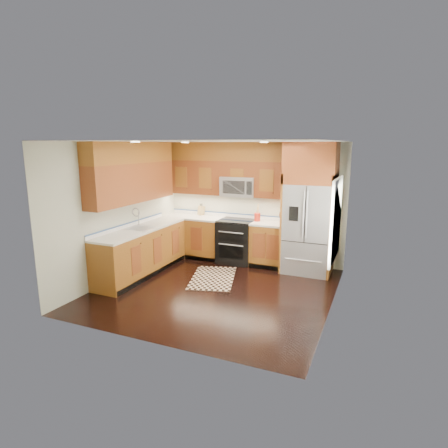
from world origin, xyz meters
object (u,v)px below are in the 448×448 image
at_px(rug, 213,278).
at_px(utensil_crock, 257,215).
at_px(range, 236,241).
at_px(knife_block, 201,210).
at_px(refrigerator, 309,209).

distance_m(rug, utensil_crock, 1.70).
xyz_separation_m(range, rug, (-0.04, -1.15, -0.46)).
distance_m(rug, knife_block, 1.98).
relative_size(range, utensil_crock, 2.53).
distance_m(refrigerator, utensil_crock, 1.14).
bearing_deg(utensil_crock, rug, -111.43).
bearing_deg(refrigerator, utensil_crock, 173.67).
xyz_separation_m(range, refrigerator, (1.55, -0.04, 0.83)).
bearing_deg(rug, knife_block, 107.44).
relative_size(rug, utensil_crock, 3.59).
distance_m(refrigerator, rug, 2.33).
bearing_deg(rug, range, 71.38).
height_order(range, knife_block, knife_block).
relative_size(rug, knife_block, 4.99).
relative_size(refrigerator, rug, 1.94).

